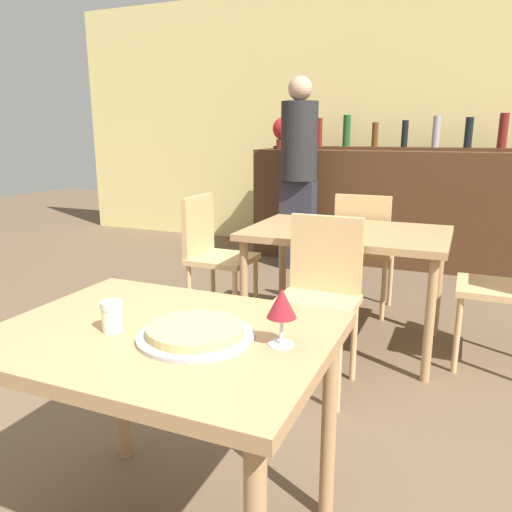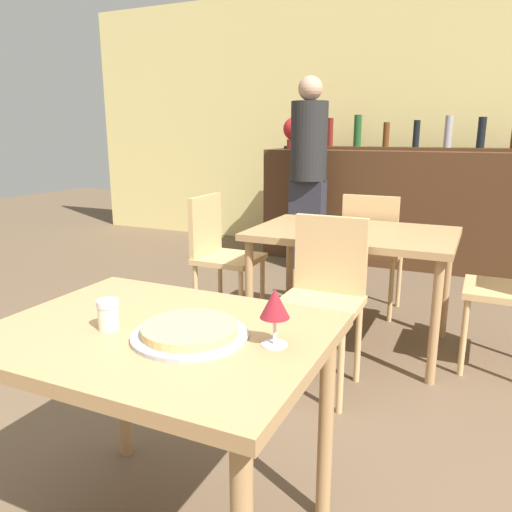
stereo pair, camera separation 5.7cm
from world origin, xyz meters
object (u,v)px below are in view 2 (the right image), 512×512
at_px(chair_far_side_left, 219,249).
at_px(cheese_shaker, 108,314).
at_px(chair_far_side_back, 372,245).
at_px(wine_glass, 275,305).
at_px(chair_far_side_front, 323,290).
at_px(person_standing, 308,167).
at_px(pizza_tray, 190,332).
at_px(potted_plant, 295,131).

height_order(chair_far_side_left, cheese_shaker, chair_far_side_left).
xyz_separation_m(chair_far_side_back, wine_glass, (0.23, -2.33, 0.34)).
bearing_deg(chair_far_side_front, chair_far_side_back, 90.00).
distance_m(chair_far_side_front, chair_far_side_back, 1.14).
xyz_separation_m(chair_far_side_back, person_standing, (-0.83, 1.01, 0.46)).
distance_m(chair_far_side_back, pizza_tray, 2.39).
height_order(chair_far_side_back, chair_far_side_left, same).
bearing_deg(chair_far_side_back, wine_glass, 95.56).
bearing_deg(chair_far_side_left, cheese_shaker, -160.27).
xyz_separation_m(chair_far_side_left, person_standing, (0.08, 1.58, 0.46)).
height_order(chair_far_side_front, pizza_tray, chair_far_side_front).
distance_m(pizza_tray, wine_glass, 0.26).
bearing_deg(chair_far_side_back, potted_plant, -52.71).
xyz_separation_m(person_standing, potted_plant, (-0.34, 0.53, 0.33)).
xyz_separation_m(chair_far_side_back, pizza_tray, (-0.01, -2.38, 0.24)).
bearing_deg(pizza_tray, chair_far_side_back, 89.84).
xyz_separation_m(wine_glass, potted_plant, (-1.40, 3.87, 0.45)).
height_order(wine_glass, potted_plant, potted_plant).
bearing_deg(person_standing, cheese_shaker, -80.40).
bearing_deg(person_standing, wine_glass, -72.41).
relative_size(chair_far_side_back, cheese_shaker, 9.83).
bearing_deg(chair_far_side_back, cheese_shaker, 84.11).
height_order(chair_far_side_back, cheese_shaker, chair_far_side_back).
height_order(cheese_shaker, potted_plant, potted_plant).
bearing_deg(wine_glass, chair_far_side_back, 95.56).
relative_size(chair_far_side_back, potted_plant, 2.67).
height_order(pizza_tray, potted_plant, potted_plant).
relative_size(chair_far_side_left, cheese_shaker, 9.83).
height_order(chair_far_side_left, wine_glass, wine_glass).
bearing_deg(chair_far_side_front, cheese_shaker, -101.02).
bearing_deg(chair_far_side_left, potted_plant, 6.94).
relative_size(cheese_shaker, wine_glass, 0.56).
bearing_deg(chair_far_side_back, chair_far_side_front, 90.00).
bearing_deg(potted_plant, person_standing, -57.22).
xyz_separation_m(chair_far_side_back, chair_far_side_left, (-0.92, -0.57, 0.00)).
xyz_separation_m(chair_far_side_front, pizza_tray, (-0.01, -1.24, 0.24)).
relative_size(pizza_tray, wine_glass, 2.05).
bearing_deg(pizza_tray, potted_plant, 106.58).
bearing_deg(chair_far_side_front, chair_far_side_left, 148.10).
xyz_separation_m(cheese_shaker, person_standing, (-0.58, 3.44, 0.19)).
bearing_deg(chair_far_side_left, person_standing, -3.05).
relative_size(chair_far_side_back, chair_far_side_left, 1.00).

